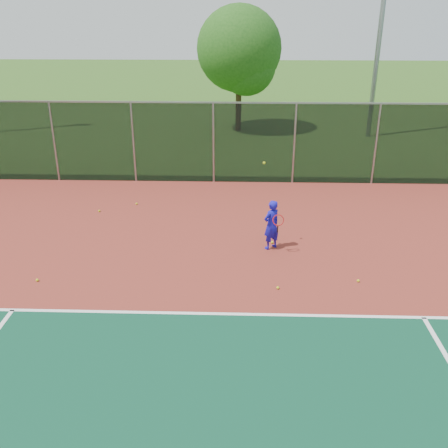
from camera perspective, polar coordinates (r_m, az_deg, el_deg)
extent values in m
plane|color=#2A5217|center=(8.97, 15.35, -21.04)|extent=(120.00, 120.00, 0.00)
cube|color=maroon|center=(10.45, 12.98, -13.36)|extent=(30.00, 20.00, 0.02)
cube|color=white|center=(11.76, 21.86, -9.89)|extent=(22.00, 0.10, 0.00)
cube|color=black|center=(18.88, 8.04, 9.05)|extent=(30.00, 0.04, 3.00)
cube|color=gray|center=(18.56, 8.30, 13.53)|extent=(30.00, 0.06, 0.06)
imported|color=#1712AF|center=(13.66, 5.44, -0.09)|extent=(0.61, 0.58, 1.41)
cylinder|color=black|center=(13.44, 6.13, -0.57)|extent=(0.03, 0.15, 0.27)
torus|color=#A51414|center=(13.23, 6.22, 0.44)|extent=(0.30, 0.13, 0.29)
sphere|color=#CACF18|center=(13.15, 4.61, 6.98)|extent=(0.07, 0.07, 0.07)
sphere|color=#CACF18|center=(17.18, -9.96, 2.31)|extent=(0.07, 0.07, 0.07)
sphere|color=#CACF18|center=(14.20, 5.53, -2.10)|extent=(0.07, 0.07, 0.07)
sphere|color=#CACF18|center=(16.81, -14.06, 1.47)|extent=(0.07, 0.07, 0.07)
sphere|color=#CACF18|center=(12.01, 6.17, -7.25)|extent=(0.07, 0.07, 0.07)
sphere|color=#CACF18|center=(13.08, -20.57, -6.02)|extent=(0.07, 0.07, 0.07)
sphere|color=#CACF18|center=(12.66, 15.09, -6.28)|extent=(0.07, 0.07, 0.07)
cylinder|color=gray|center=(26.68, 17.69, 22.43)|extent=(0.24, 0.24, 12.23)
cylinder|color=#352313|center=(27.40, 1.66, 13.14)|extent=(0.30, 0.30, 2.45)
sphere|color=#1D4C14|center=(27.02, 1.74, 19.39)|extent=(4.35, 4.35, 4.35)
sphere|color=#1D4C14|center=(26.79, 2.61, 17.59)|extent=(2.99, 2.99, 2.99)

